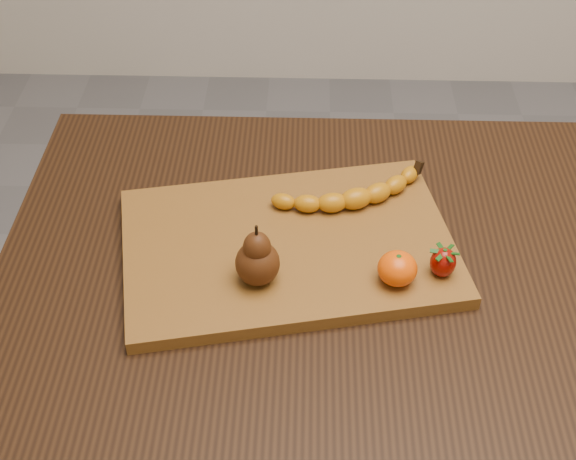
{
  "coord_description": "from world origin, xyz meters",
  "views": [
    {
      "loc": [
        -0.08,
        -0.8,
        1.52
      ],
      "look_at": [
        -0.1,
        0.02,
        0.8
      ],
      "focal_mm": 50.0,
      "sensor_mm": 36.0,
      "label": 1
    }
  ],
  "objects_px": {
    "pear": "(257,254)",
    "mandarin": "(397,268)",
    "table": "(356,309)",
    "cutting_board": "(288,246)"
  },
  "relations": [
    {
      "from": "table",
      "to": "mandarin",
      "type": "bearing_deg",
      "value": -52.39
    },
    {
      "from": "pear",
      "to": "mandarin",
      "type": "relative_size",
      "value": 1.75
    },
    {
      "from": "table",
      "to": "cutting_board",
      "type": "bearing_deg",
      "value": 170.86
    },
    {
      "from": "cutting_board",
      "to": "pear",
      "type": "height_order",
      "value": "pear"
    },
    {
      "from": "pear",
      "to": "mandarin",
      "type": "height_order",
      "value": "pear"
    },
    {
      "from": "cutting_board",
      "to": "pear",
      "type": "relative_size",
      "value": 4.97
    },
    {
      "from": "mandarin",
      "to": "cutting_board",
      "type": "bearing_deg",
      "value": 153.06
    },
    {
      "from": "table",
      "to": "cutting_board",
      "type": "height_order",
      "value": "cutting_board"
    },
    {
      "from": "table",
      "to": "mandarin",
      "type": "height_order",
      "value": "mandarin"
    },
    {
      "from": "table",
      "to": "cutting_board",
      "type": "distance_m",
      "value": 0.15
    }
  ]
}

